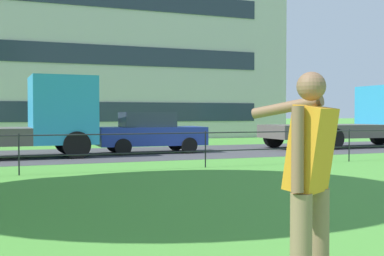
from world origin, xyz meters
The scene contains 6 objects.
street_strip centered at (0.00, 20.31, 0.00)m, with size 80.00×6.47×0.01m, color #424247.
park_fence centered at (0.00, 14.87, 0.67)m, with size 33.80×0.04×1.00m.
person_thrower centered at (-0.60, 5.64, 0.96)m, with size 0.47×0.88×1.78m.
flatbed_truck_center centered at (-2.32, 19.86, 1.22)m, with size 7.35×2.58×2.75m.
car_blue_right centered at (2.41, 20.29, 0.78)m, with size 4.04×1.88×1.54m.
flatbed_truck_far_right centered at (12.34, 20.19, 1.22)m, with size 7.32×2.46×2.75m.
Camera 1 is at (-2.75, 2.53, 1.46)m, focal length 45.79 mm.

